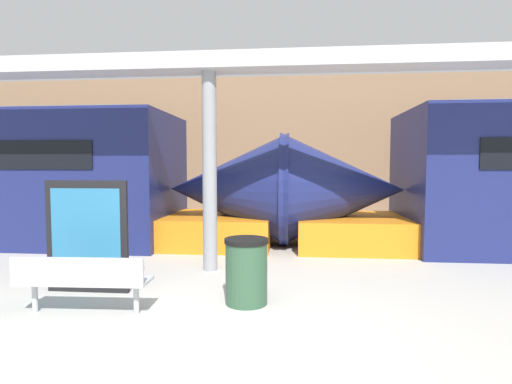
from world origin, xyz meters
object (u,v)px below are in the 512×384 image
object	(u,v)px
trash_bin	(246,271)
bench_near	(82,278)
support_column_near	(210,172)
poster_board	(87,236)

from	to	relation	value
trash_bin	bench_near	bearing A→B (deg)	-162.98
support_column_near	trash_bin	bearing A→B (deg)	-63.15
bench_near	support_column_near	bearing A→B (deg)	61.30
trash_bin	support_column_near	bearing A→B (deg)	116.85
poster_board	support_column_near	world-z (taller)	support_column_near
bench_near	poster_board	xyz separation A→B (m)	(-0.40, 0.88, 0.37)
trash_bin	poster_board	size ratio (longest dim) A/B	0.54
support_column_near	poster_board	bearing A→B (deg)	-137.53
bench_near	poster_board	bearing A→B (deg)	111.95
bench_near	poster_board	distance (m)	1.04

